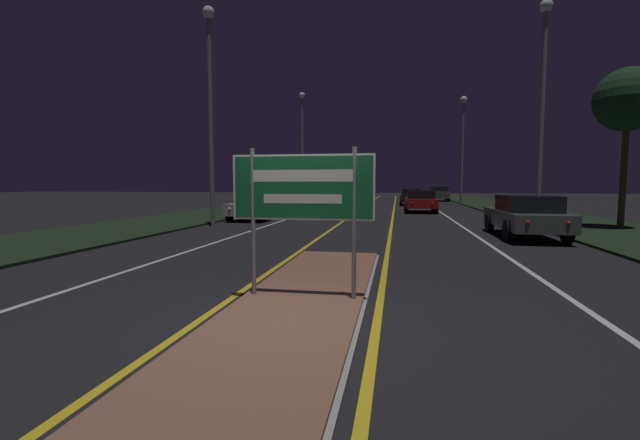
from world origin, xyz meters
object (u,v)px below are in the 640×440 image
at_px(streetlight_left_near, 210,91).
at_px(car_receding_0, 525,215).
at_px(car_receding_1, 421,201).
at_px(streetlight_left_far, 302,135).
at_px(streetlight_right_near, 543,93).
at_px(highway_sign, 302,193).
at_px(streetlight_right_far, 463,132).
at_px(car_receding_3, 439,193).
at_px(car_approaching_0, 256,206).
at_px(car_receding_2, 411,197).

relative_size(streetlight_left_near, car_receding_0, 1.92).
bearing_deg(streetlight_left_near, car_receding_1, 50.60).
xyz_separation_m(streetlight_left_far, streetlight_right_near, (13.08, -18.10, -0.69)).
height_order(highway_sign, streetlight_right_near, streetlight_right_near).
bearing_deg(streetlight_right_far, car_receding_0, -92.36).
bearing_deg(car_receding_1, car_receding_3, 81.27).
bearing_deg(car_receding_1, streetlight_right_far, 67.43).
xyz_separation_m(highway_sign, streetlight_right_near, (6.60, 10.77, 3.46)).
xyz_separation_m(streetlight_right_near, car_approaching_0, (-12.33, 3.82, -4.48)).
height_order(streetlight_left_far, car_approaching_0, streetlight_left_far).
bearing_deg(streetlight_right_far, streetlight_left_far, -171.12).
distance_m(car_receding_0, car_receding_3, 30.91).
relative_size(streetlight_right_far, car_receding_0, 1.90).
bearing_deg(car_receding_1, car_approaching_0, -139.91).
bearing_deg(car_receding_2, car_receding_1, -87.98).
xyz_separation_m(car_receding_1, car_receding_2, (-0.32, 9.03, -0.01)).
xyz_separation_m(streetlight_left_far, car_receding_1, (9.38, -7.01, -5.11)).
distance_m(streetlight_left_far, car_receding_1, 12.78).
bearing_deg(highway_sign, car_receding_2, 85.23).
relative_size(streetlight_left_near, car_receding_2, 2.17).
xyz_separation_m(streetlight_left_near, car_receding_3, (12.02, 29.54, -4.88)).
bearing_deg(streetlight_left_far, streetlight_right_near, -54.14).
xyz_separation_m(streetlight_right_far, car_receding_3, (-0.95, 9.26, -5.30)).
height_order(car_receding_0, car_receding_2, car_receding_0).
height_order(highway_sign, car_receding_0, highway_sign).
relative_size(car_receding_1, car_receding_3, 0.92).
relative_size(car_receding_0, car_receding_2, 1.13).
distance_m(streetlight_left_near, car_receding_3, 32.26).
xyz_separation_m(streetlight_right_far, car_receding_2, (-4.09, -0.04, -5.36)).
xyz_separation_m(car_receding_0, car_receding_1, (-2.88, 12.58, -0.02)).
bearing_deg(streetlight_right_near, car_receding_2, 101.31).
relative_size(car_receding_0, car_receding_3, 1.06).
height_order(streetlight_left_near, car_receding_3, streetlight_left_near).
bearing_deg(streetlight_left_far, streetlight_left_near, -89.46).
relative_size(highway_sign, car_receding_1, 0.56).
relative_size(highway_sign, streetlight_right_far, 0.26).
bearing_deg(streetlight_right_near, car_receding_1, 108.47).
xyz_separation_m(highway_sign, car_approaching_0, (-5.73, 14.59, -1.02)).
xyz_separation_m(streetlight_right_far, car_receding_0, (-0.89, -21.64, -5.33)).
xyz_separation_m(highway_sign, car_receding_3, (5.71, 40.18, -0.91)).
height_order(highway_sign, streetlight_left_far, streetlight_left_far).
bearing_deg(highway_sign, car_receding_0, 58.09).
xyz_separation_m(car_receding_2, car_receding_3, (3.13, 9.30, 0.07)).
bearing_deg(car_approaching_0, streetlight_right_far, 52.80).
height_order(streetlight_left_near, streetlight_left_far, streetlight_left_far).
height_order(streetlight_left_far, car_receding_2, streetlight_left_far).
height_order(car_receding_2, car_approaching_0, car_receding_2).
xyz_separation_m(streetlight_right_far, car_approaching_0, (-12.39, -16.33, -5.41)).
distance_m(streetlight_right_far, car_approaching_0, 21.20).
bearing_deg(car_receding_1, car_receding_0, -77.12).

